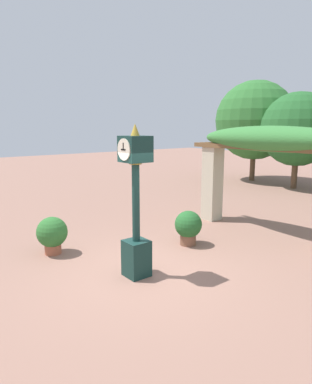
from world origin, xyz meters
TOP-DOWN VIEW (x-y plane):
  - ground_plane at (0.00, 0.00)m, footprint 60.00×60.00m
  - pedestal_clock at (0.01, -0.23)m, footprint 0.50×0.54m
  - pergola at (0.00, 4.15)m, footprint 5.08×1.09m
  - potted_plant_near_left at (-0.68, 1.86)m, footprint 0.69×0.69m
  - potted_plant_near_right at (-2.21, -1.09)m, footprint 0.72×0.72m

SIDE VIEW (x-z plane):
  - ground_plane at x=0.00m, z-range 0.00..0.00m
  - potted_plant_near_left at x=-0.68m, z-range 0.05..0.93m
  - potted_plant_near_right at x=-2.21m, z-range 0.05..0.94m
  - pedestal_clock at x=0.01m, z-range -0.09..2.94m
  - pergola at x=0.00m, z-range 0.79..3.78m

